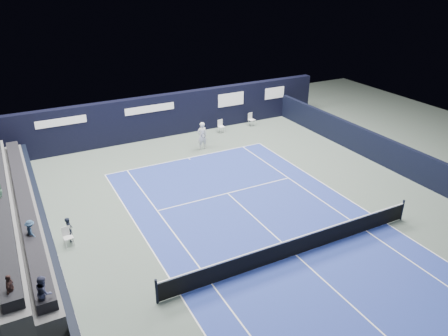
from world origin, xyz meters
The scene contains 12 objects.
ground centered at (0.00, 2.00, 0.00)m, with size 48.00×48.00×0.00m, color #4D5C53.
court_surface centered at (0.00, 0.00, 0.00)m, with size 10.97×23.77×0.01m, color navy.
enclosure_wall_right centered at (10.50, 6.00, 0.90)m, with size 0.30×22.00×1.80m, color black.
folding_chair_back_a centered at (4.12, 15.27, 0.63)m, with size 0.47×0.49×0.95m.
folding_chair_back_b centered at (6.90, 15.44, 0.58)m, with size 0.55×0.54×1.02m.
line_judge_chair centered at (-8.69, 5.45, 0.52)m, with size 0.44×0.43×0.91m.
line_judge centered at (-8.54, 5.72, 0.61)m, with size 0.45×0.29×1.23m, color black.
court_markings centered at (0.00, 0.00, 0.01)m, with size 11.03×23.83×0.00m.
tennis_net centered at (0.00, 0.00, 0.51)m, with size 12.90×0.10×1.10m.
back_sponsor_wall centered at (0.01, 16.50, 1.55)m, with size 26.00×0.63×3.10m.
side_barrier_left centered at (-9.50, 5.97, 0.60)m, with size 0.33×22.00×1.20m.
tennis_player centered at (1.49, 12.92, 0.96)m, with size 0.71×0.85×1.92m.
Camera 1 is at (-10.06, -12.42, 11.63)m, focal length 35.00 mm.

